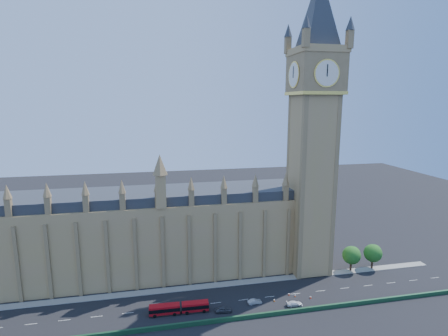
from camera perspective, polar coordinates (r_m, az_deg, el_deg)
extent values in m
plane|color=black|center=(105.16, -3.66, -21.35)|extent=(400.00, 400.00, 0.00)
cube|color=#A3884F|center=(119.36, -17.47, -11.10)|extent=(120.00, 20.00, 25.00)
cube|color=#2D3035|center=(115.06, -17.85, -4.60)|extent=(120.00, 18.00, 3.00)
cube|color=#A3884F|center=(117.02, 13.94, -2.88)|extent=(12.00, 12.00, 58.00)
cube|color=olive|center=(114.31, 14.74, 14.45)|extent=(14.00, 14.00, 12.00)
cylinder|color=silver|center=(107.94, 16.46, 14.62)|extent=(7.20, 0.30, 7.20)
cube|color=#A3884F|center=(115.04, 14.91, 17.93)|extent=(14.50, 14.50, 2.00)
cube|color=#1E4C2D|center=(97.36, -2.86, -23.81)|extent=(160.00, 0.60, 1.20)
cube|color=gray|center=(113.24, -4.37, -18.81)|extent=(160.00, 3.00, 0.16)
cylinder|color=#382619|center=(128.99, 20.00, -14.66)|extent=(0.70, 0.70, 4.00)
sphere|color=#144D18|center=(127.58, 20.10, -13.23)|extent=(6.00, 6.00, 6.00)
sphere|color=#144D18|center=(127.98, 20.36, -12.88)|extent=(4.38, 4.38, 4.38)
cylinder|color=#382619|center=(133.12, 23.03, -14.06)|extent=(0.70, 0.70, 4.00)
sphere|color=#144D18|center=(131.76, 23.14, -12.67)|extent=(6.00, 6.00, 6.00)
sphere|color=#144D18|center=(132.19, 23.38, -12.33)|extent=(4.38, 4.38, 4.38)
cube|color=#B60C14|center=(101.56, -9.68, -21.86)|extent=(8.15, 2.50, 2.69)
cube|color=#B60C14|center=(101.78, -4.73, -21.66)|extent=(7.25, 2.47, 2.69)
cube|color=black|center=(101.39, -9.69, -21.71)|extent=(8.20, 2.55, 1.02)
cube|color=black|center=(101.61, -4.74, -21.50)|extent=(7.30, 2.52, 1.02)
cylinder|color=black|center=(101.66, -7.34, -21.85)|extent=(0.81, 2.18, 2.15)
cylinder|color=black|center=(101.17, -11.25, -22.66)|extent=(0.91, 0.30, 0.90)
cylinder|color=black|center=(103.06, -11.22, -21.98)|extent=(0.91, 0.30, 0.90)
cylinder|color=black|center=(101.10, -8.08, -22.58)|extent=(0.91, 0.30, 0.90)
cylinder|color=black|center=(102.99, -8.12, -21.90)|extent=(0.91, 0.30, 0.90)
cylinder|color=black|center=(101.19, -6.07, -22.50)|extent=(0.91, 0.30, 0.90)
cylinder|color=black|center=(103.08, -6.15, -21.82)|extent=(0.91, 0.30, 0.90)
cylinder|color=black|center=(101.50, -3.27, -22.34)|extent=(0.91, 0.30, 0.90)
cylinder|color=black|center=(103.39, -3.42, -21.67)|extent=(0.91, 0.30, 0.90)
imported|color=#404147|center=(101.53, -0.09, -22.11)|extent=(4.61, 2.32, 1.51)
imported|color=#A0A4A7|center=(105.35, 5.05, -20.90)|extent=(3.99, 1.57, 1.29)
imported|color=white|center=(105.96, 11.44, -20.87)|extent=(4.57, 2.00, 1.31)
cube|color=black|center=(110.35, 11.52, -19.89)|extent=(0.47, 0.47, 0.04)
cone|color=#F8470D|center=(110.19, 11.52, -19.74)|extent=(0.51, 0.51, 0.70)
cylinder|color=white|center=(110.14, 11.53, -19.70)|extent=(0.34, 0.34, 0.12)
cube|color=black|center=(110.71, 10.56, -19.74)|extent=(0.54, 0.54, 0.04)
cone|color=#FF350D|center=(110.54, 10.57, -19.59)|extent=(0.59, 0.59, 0.71)
cylinder|color=white|center=(110.49, 10.57, -19.55)|extent=(0.34, 0.34, 0.12)
cube|color=black|center=(110.51, 13.95, -19.95)|extent=(0.54, 0.54, 0.05)
cone|color=#FF330D|center=(110.32, 13.96, -19.78)|extent=(0.59, 0.59, 0.80)
cylinder|color=white|center=(110.26, 13.96, -19.72)|extent=(0.39, 0.39, 0.14)
cube|color=black|center=(107.28, 8.21, -20.73)|extent=(0.48, 0.48, 0.04)
cone|color=#E4610C|center=(107.09, 8.22, -20.56)|extent=(0.53, 0.53, 0.78)
cylinder|color=white|center=(107.04, 8.22, -20.51)|extent=(0.38, 0.38, 0.13)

